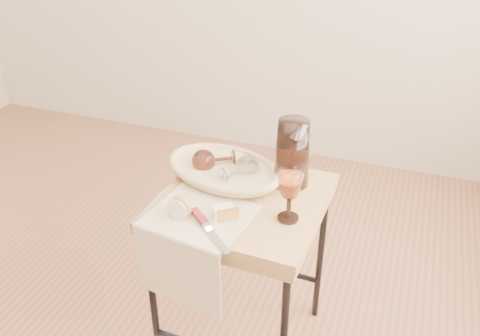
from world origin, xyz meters
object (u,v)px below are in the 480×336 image
at_px(tea_towel, 200,216).
at_px(bread_basket, 224,171).
at_px(side_table, 242,274).
at_px(goblet_lying_a, 216,160).
at_px(wine_goblet, 289,196).
at_px(apple_half, 181,206).
at_px(pitcher, 292,153).
at_px(table_knife, 209,228).
at_px(goblet_lying_b, 237,170).

height_order(tea_towel, bread_basket, bread_basket).
bearing_deg(side_table, goblet_lying_a, 139.95).
bearing_deg(bread_basket, wine_goblet, -16.11).
height_order(tea_towel, apple_half, apple_half).
bearing_deg(side_table, apple_half, -129.41).
relative_size(bread_basket, goblet_lying_a, 2.79).
relative_size(pitcher, wine_goblet, 1.62).
bearing_deg(table_knife, bread_basket, 144.97).
bearing_deg(tea_towel, goblet_lying_a, 108.72).
relative_size(side_table, goblet_lying_a, 4.92).
xyz_separation_m(goblet_lying_b, wine_goblet, (0.22, -0.14, 0.03)).
height_order(goblet_lying_b, pitcher, pitcher).
xyz_separation_m(side_table, goblet_lying_a, (-0.13, 0.11, 0.38)).
height_order(goblet_lying_a, goblet_lying_b, goblet_lying_a).
distance_m(bread_basket, pitcher, 0.25).
bearing_deg(wine_goblet, bread_basket, 149.24).
distance_m(tea_towel, wine_goblet, 0.28).
distance_m(goblet_lying_a, wine_goblet, 0.35).
bearing_deg(pitcher, wine_goblet, -52.72).
height_order(bread_basket, goblet_lying_a, goblet_lying_a).
height_order(goblet_lying_a, pitcher, pitcher).
distance_m(apple_half, table_knife, 0.12).
bearing_deg(bread_basket, side_table, -29.03).
xyz_separation_m(side_table, tea_towel, (-0.09, -0.14, 0.33)).
relative_size(side_table, goblet_lying_b, 5.19).
bearing_deg(table_knife, goblet_lying_b, 134.79).
xyz_separation_m(bread_basket, pitcher, (0.22, 0.04, 0.09)).
xyz_separation_m(tea_towel, table_knife, (0.06, -0.06, 0.01)).
bearing_deg(wine_goblet, pitcher, 102.89).
height_order(side_table, pitcher, pitcher).
bearing_deg(goblet_lying_a, goblet_lying_b, 123.54).
bearing_deg(bread_basket, pitcher, 25.25).
relative_size(goblet_lying_b, apple_half, 1.71).
relative_size(tea_towel, goblet_lying_a, 2.22).
distance_m(goblet_lying_a, apple_half, 0.28).
bearing_deg(goblet_lying_b, goblet_lying_a, 99.93).
bearing_deg(goblet_lying_a, bread_basket, 120.61).
bearing_deg(goblet_lying_a, apple_half, 56.61).
distance_m(pitcher, wine_goblet, 0.21).
distance_m(goblet_lying_b, table_knife, 0.28).
relative_size(goblet_lying_b, wine_goblet, 0.76).
xyz_separation_m(side_table, table_knife, (-0.03, -0.21, 0.34)).
bearing_deg(bread_basket, table_knife, -62.37).
xyz_separation_m(goblet_lying_b, table_knife, (0.01, -0.28, -0.04)).
relative_size(bread_basket, pitcher, 1.38).
bearing_deg(apple_half, pitcher, 58.68).
distance_m(bread_basket, goblet_lying_a, 0.05).
distance_m(bread_basket, table_knife, 0.31).
bearing_deg(goblet_lying_a, wine_goblet, 116.86).
xyz_separation_m(goblet_lying_a, wine_goblet, (0.30, -0.18, 0.03)).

